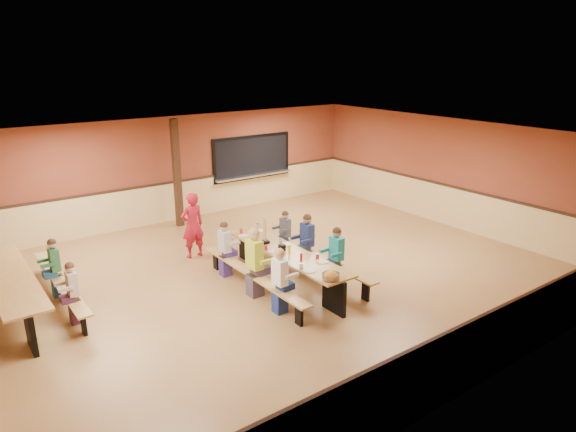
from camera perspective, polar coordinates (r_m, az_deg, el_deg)
ground at (r=11.38m, az=-1.60°, el=-6.58°), size 12.00×12.00×0.00m
room_envelope at (r=11.11m, az=-1.63°, el=-3.34°), size 12.04×10.04×3.02m
kitchen_pass_through at (r=16.27m, az=-4.00°, el=6.32°), size 2.78×0.28×1.38m
structural_post at (r=14.50m, az=-12.24°, el=4.62°), size 0.18×0.18×3.00m
cafeteria_table_main at (r=10.77m, az=-0.25°, el=-4.97°), size 1.91×3.70×0.74m
cafeteria_table_second at (r=10.87m, az=-28.31°, el=-6.99°), size 1.91×3.70×0.74m
seated_child_white_left at (r=9.58m, az=-0.92°, el=-7.28°), size 0.39×0.32×1.26m
seated_adult_yellow at (r=10.21m, az=-3.74°, el=-5.22°), size 0.47×0.38×1.41m
seated_child_grey_left at (r=11.22m, az=-7.04°, el=-3.72°), size 0.37×0.30×1.22m
seated_child_teal_right at (r=10.74m, az=5.38°, el=-4.53°), size 0.39×0.32×1.25m
seated_child_navy_right at (r=11.44m, az=2.12°, el=-2.97°), size 0.41×0.33×1.28m
seated_child_char_right at (r=12.09m, az=-0.31°, el=-2.14°), size 0.34×0.28×1.15m
seated_child_green_sec at (r=11.19m, az=-24.43°, el=-5.31°), size 0.37×0.30×1.21m
seated_child_tan_sec at (r=10.00m, az=-22.76°, el=-7.94°), size 0.34×0.28×1.16m
standing_woman at (r=12.31m, az=-10.56°, el=-1.02°), size 0.60×0.41×1.59m
punch_pitcher at (r=11.43m, az=-3.79°, el=-1.91°), size 0.16×0.16×0.22m
chip_bowl at (r=9.39m, az=4.80°, el=-6.64°), size 0.32×0.32×0.15m
napkin_dispenser at (r=10.71m, az=-0.67°, el=-3.50°), size 0.10×0.14×0.13m
condiment_mustard at (r=10.56m, az=0.15°, el=-3.69°), size 0.06×0.06×0.17m
condiment_ketchup at (r=10.16m, az=1.48°, el=-4.59°), size 0.06×0.06×0.17m
table_paddle at (r=11.08m, az=-2.60°, el=-2.38°), size 0.16×0.16×0.56m
place_settings at (r=10.67m, az=-0.25°, el=-3.63°), size 0.65×3.30×0.11m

